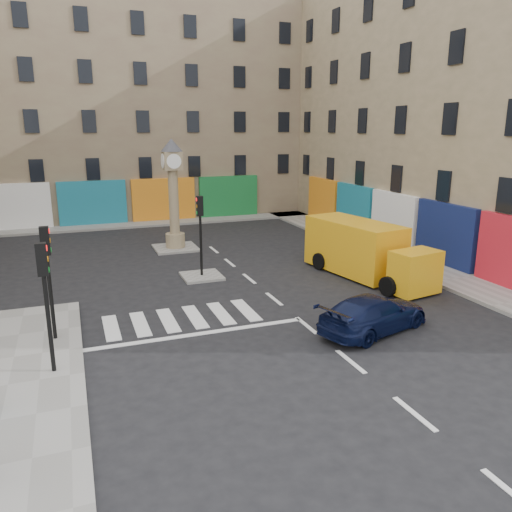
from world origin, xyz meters
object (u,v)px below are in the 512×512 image
traffic_light_left_far (48,265)px  clock_pillar (173,187)px  traffic_light_island (200,223)px  navy_sedan (374,313)px  yellow_van (364,251)px  traffic_light_left_near (45,287)px

traffic_light_left_far → clock_pillar: size_ratio=0.61×
clock_pillar → traffic_light_island: bearing=-90.0°
navy_sedan → clock_pillar: bearing=-2.2°
traffic_light_island → navy_sedan: size_ratio=0.85×
clock_pillar → yellow_van: bearing=-49.9°
yellow_van → traffic_light_left_near: bearing=-168.4°
traffic_light_left_far → navy_sedan: 10.81m
yellow_van → clock_pillar: bearing=120.1°
traffic_light_left_far → navy_sedan: traffic_light_left_far is taller
traffic_light_left_far → yellow_van: size_ratio=0.51×
traffic_light_left_near → navy_sedan: 10.44m
traffic_light_left_near → traffic_light_left_far: 2.40m
navy_sedan → traffic_light_island: bearing=7.9°
traffic_light_left_near → yellow_van: 14.52m
traffic_light_island → clock_pillar: 6.07m
traffic_light_island → navy_sedan: 9.33m
traffic_light_left_near → traffic_light_island: 10.03m
traffic_light_island → navy_sedan: bearing=-64.4°
traffic_light_island → yellow_van: 7.69m
yellow_van → traffic_light_island: bearing=150.8°
clock_pillar → yellow_van: 11.34m
traffic_light_left_far → traffic_light_left_near: bearing=-90.0°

